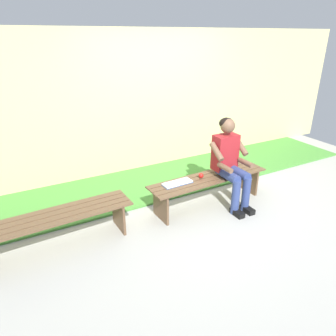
{
  "coord_description": "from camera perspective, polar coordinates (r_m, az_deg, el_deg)",
  "views": [
    {
      "loc": [
        2.35,
        3.13,
        2.26
      ],
      "look_at": [
        0.74,
        0.15,
        0.78
      ],
      "focal_mm": 32.75,
      "sensor_mm": 36.0,
      "label": 1
    }
  ],
  "objects": [
    {
      "name": "person_seated",
      "position": [
        4.3,
        11.48,
        1.5
      ],
      "size": [
        0.5,
        0.69,
        1.23
      ],
      "color": "maroon",
      "rests_on": "ground"
    },
    {
      "name": "bench_near",
      "position": [
        4.36,
        7.6,
        -2.85
      ],
      "size": [
        1.81,
        0.48,
        0.43
      ],
      "rotation": [
        0.0,
        0.0,
        0.04
      ],
      "color": "brown",
      "rests_on": "ground"
    },
    {
      "name": "apple",
      "position": [
        4.27,
        6.16,
        -1.4
      ],
      "size": [
        0.07,
        0.07,
        0.07
      ],
      "primitive_type": "sphere",
      "color": "red",
      "rests_on": "bench_near"
    },
    {
      "name": "book_open",
      "position": [
        4.09,
        1.77,
        -2.82
      ],
      "size": [
        0.42,
        0.17,
        0.02
      ],
      "rotation": [
        0.0,
        0.0,
        0.04
      ],
      "color": "white",
      "rests_on": "bench_near"
    },
    {
      "name": "grass_strip",
      "position": [
        5.22,
        -11.23,
        -2.34
      ],
      "size": [
        9.0,
        2.1,
        0.03
      ],
      "primitive_type": "cube",
      "color": "#478C38",
      "rests_on": "ground"
    },
    {
      "name": "brick_wall",
      "position": [
        5.33,
        -7.7,
        11.77
      ],
      "size": [
        9.5,
        0.24,
        2.37
      ],
      "primitive_type": "cube",
      "color": "#D1C684",
      "rests_on": "ground"
    },
    {
      "name": "ground_plane",
      "position": [
        3.38,
        2.27,
        -18.85
      ],
      "size": [
        10.0,
        7.0,
        0.04
      ],
      "primitive_type": "cube",
      "color": "#9E9E99"
    },
    {
      "name": "bench_far",
      "position": [
        3.68,
        -20.54,
        -9.66
      ],
      "size": [
        1.79,
        0.48,
        0.43
      ],
      "rotation": [
        0.0,
        0.0,
        0.04
      ],
      "color": "brown",
      "rests_on": "ground"
    }
  ]
}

